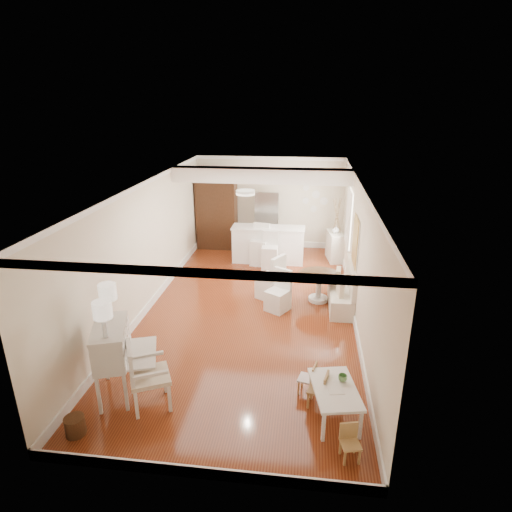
% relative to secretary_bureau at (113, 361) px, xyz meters
% --- Properties ---
extents(room, '(9.00, 9.04, 2.82)m').
position_rel_secretary_bureau_xyz_m(room, '(1.74, 3.40, 1.37)').
color(room, brown).
rests_on(room, ground).
extents(secretary_bureau, '(1.21, 1.22, 1.22)m').
position_rel_secretary_bureau_xyz_m(secretary_bureau, '(0.00, 0.00, 0.00)').
color(secretary_bureau, beige).
rests_on(secretary_bureau, ground).
extents(gustavian_armchair, '(0.82, 0.82, 1.07)m').
position_rel_secretary_bureau_xyz_m(gustavian_armchair, '(0.64, -0.18, -0.07)').
color(gustavian_armchair, silver).
rests_on(gustavian_armchair, ground).
extents(wicker_basket, '(0.33, 0.33, 0.28)m').
position_rel_secretary_bureau_xyz_m(wicker_basket, '(-0.20, -0.90, -0.47)').
color(wicker_basket, '#492B17').
rests_on(wicker_basket, ground).
extents(kids_table, '(0.80, 1.12, 0.51)m').
position_rel_secretary_bureau_xyz_m(kids_table, '(3.38, -0.10, -0.35)').
color(kids_table, white).
rests_on(kids_table, ground).
extents(kids_chair_a, '(0.34, 0.34, 0.59)m').
position_rel_secretary_bureau_xyz_m(kids_chair_a, '(3.14, 0.12, -0.31)').
color(kids_chair_a, '#A77E4C').
rests_on(kids_chair_a, ground).
extents(kids_chair_b, '(0.32, 0.32, 0.54)m').
position_rel_secretary_bureau_xyz_m(kids_chair_b, '(2.98, 0.40, -0.34)').
color(kids_chair_b, tan).
rests_on(kids_chair_b, ground).
extents(kids_chair_c, '(0.29, 0.29, 0.50)m').
position_rel_secretary_bureau_xyz_m(kids_chair_c, '(3.56, -0.88, -0.36)').
color(kids_chair_c, tan).
rests_on(kids_chair_c, ground).
extents(banquette, '(0.52, 1.60, 0.98)m').
position_rel_secretary_bureau_xyz_m(banquette, '(3.69, 3.57, -0.12)').
color(banquette, silver).
rests_on(banquette, ground).
extents(dining_table, '(1.23, 1.23, 0.66)m').
position_rel_secretary_bureau_xyz_m(dining_table, '(3.20, 3.77, -0.28)').
color(dining_table, '#452A16').
rests_on(dining_table, ground).
extents(slip_chair_near, '(0.61, 0.62, 0.92)m').
position_rel_secretary_bureau_xyz_m(slip_chair_near, '(2.30, 3.19, -0.15)').
color(slip_chair_near, white).
rests_on(slip_chair_near, ground).
extents(slip_chair_far, '(0.72, 0.71, 1.08)m').
position_rel_secretary_bureau_xyz_m(slip_chair_far, '(2.08, 3.81, -0.07)').
color(slip_chair_far, white).
rests_on(slip_chair_far, ground).
extents(breakfast_counter, '(2.05, 0.65, 1.03)m').
position_rel_secretary_bureau_xyz_m(breakfast_counter, '(1.80, 6.17, -0.09)').
color(breakfast_counter, white).
rests_on(breakfast_counter, ground).
extents(bar_stool_left, '(0.54, 0.54, 1.16)m').
position_rel_secretary_bureau_xyz_m(bar_stool_left, '(1.59, 5.92, -0.03)').
color(bar_stool_left, white).
rests_on(bar_stool_left, ground).
extents(bar_stool_right, '(0.42, 0.42, 1.05)m').
position_rel_secretary_bureau_xyz_m(bar_stool_right, '(1.90, 5.55, -0.08)').
color(bar_stool_right, silver).
rests_on(bar_stool_right, ground).
extents(pantry_cabinet, '(1.20, 0.60, 2.30)m').
position_rel_secretary_bureau_xyz_m(pantry_cabinet, '(0.10, 7.25, 0.54)').
color(pantry_cabinet, '#381E11').
rests_on(pantry_cabinet, ground).
extents(fridge, '(0.75, 0.65, 1.80)m').
position_rel_secretary_bureau_xyz_m(fridge, '(2.00, 7.22, 0.29)').
color(fridge, silver).
rests_on(fridge, ground).
extents(sideboard, '(0.51, 0.90, 0.82)m').
position_rel_secretary_bureau_xyz_m(sideboard, '(3.70, 6.56, -0.20)').
color(sideboard, silver).
rests_on(sideboard, ground).
extents(pencil_cup, '(0.14, 0.14, 0.10)m').
position_rel_secretary_bureau_xyz_m(pencil_cup, '(3.50, 0.07, -0.05)').
color(pencil_cup, '#65A05D').
rests_on(pencil_cup, kids_table).
extents(branch_vase, '(0.22, 0.22, 0.21)m').
position_rel_secretary_bureau_xyz_m(branch_vase, '(3.69, 6.54, 0.31)').
color(branch_vase, white).
rests_on(branch_vase, sideboard).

